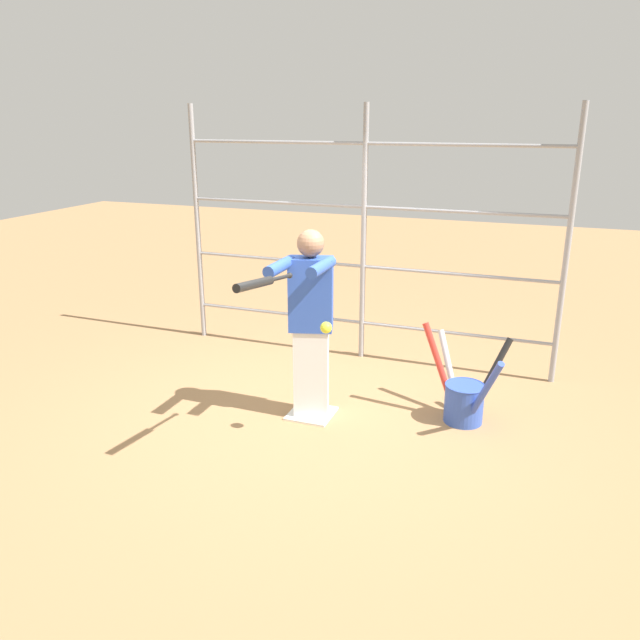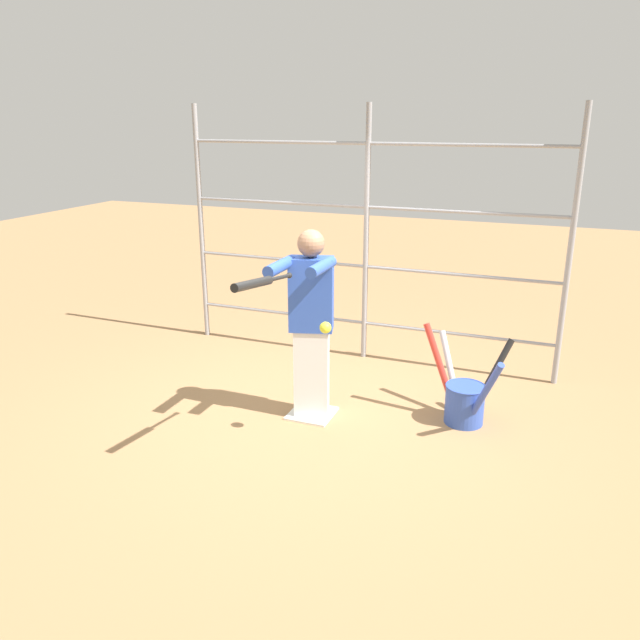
{
  "view_description": "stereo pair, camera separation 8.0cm",
  "coord_description": "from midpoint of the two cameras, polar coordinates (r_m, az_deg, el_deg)",
  "views": [
    {
      "loc": [
        -1.91,
        4.9,
        2.65
      ],
      "look_at": [
        -0.15,
        0.18,
        1.0
      ],
      "focal_mm": 35.0,
      "sensor_mm": 36.0,
      "label": 1
    },
    {
      "loc": [
        -1.99,
        4.88,
        2.65
      ],
      "look_at": [
        -0.15,
        0.18,
        1.0
      ],
      "focal_mm": 35.0,
      "sensor_mm": 36.0,
      "label": 2
    }
  ],
  "objects": [
    {
      "name": "batter",
      "position": [
        5.52,
        -1.31,
        0.05
      ],
      "size": [
        0.43,
        0.67,
        1.74
      ],
      "color": "silver",
      "rests_on": "ground"
    },
    {
      "name": "softball_in_flight",
      "position": [
        5.0,
        0.1,
        -0.7
      ],
      "size": [
        0.1,
        0.1,
        0.1
      ],
      "color": "yellow"
    },
    {
      "name": "fence_backstop",
      "position": [
        6.89,
        3.68,
        7.59
      ],
      "size": [
        4.23,
        0.06,
        2.79
      ],
      "color": "#939399",
      "rests_on": "ground"
    },
    {
      "name": "baseball_bat_swinging",
      "position": [
        4.54,
        -6.1,
        3.38
      ],
      "size": [
        0.1,
        0.85,
        0.15
      ],
      "color": "black"
    },
    {
      "name": "bat_bucket",
      "position": [
        5.83,
        12.65,
        -6.93
      ],
      "size": [
        0.83,
        0.89,
        0.86
      ],
      "color": "#3351B2",
      "rests_on": "ground"
    },
    {
      "name": "home_plate",
      "position": [
        5.89,
        -1.18,
        -8.54
      ],
      "size": [
        0.4,
        0.4,
        0.02
      ],
      "color": "white",
      "rests_on": "ground"
    },
    {
      "name": "ground_plane",
      "position": [
        5.89,
        -1.18,
        -8.63
      ],
      "size": [
        24.0,
        24.0,
        0.0
      ],
      "primitive_type": "plane",
      "color": "#9E754C"
    }
  ]
}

